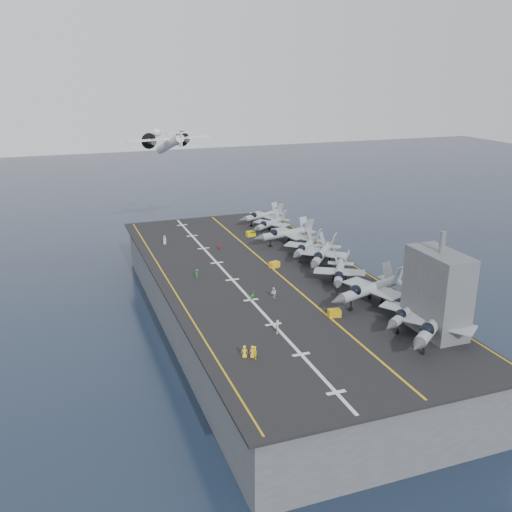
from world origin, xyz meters
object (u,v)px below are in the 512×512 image
object	(u,v)px
fighter_jet_0	(434,323)
tow_cart_a	(334,313)
transport_plane	(170,144)
island_superstructure	(438,283)

from	to	relation	value
fighter_jet_0	tow_cart_a	size ratio (longest dim) A/B	9.25
tow_cart_a	transport_plane	xyz separation A→B (m)	(-9.83, 71.19, 17.67)
fighter_jet_0	transport_plane	xyz separation A→B (m)	(-18.89, 83.36, 15.47)
tow_cart_a	transport_plane	distance (m)	74.01
island_superstructure	tow_cart_a	world-z (taller)	island_superstructure
island_superstructure	fighter_jet_0	world-z (taller)	island_superstructure
island_superstructure	tow_cart_a	bearing A→B (deg)	139.74
tow_cart_a	fighter_jet_0	bearing A→B (deg)	-53.33
fighter_jet_0	tow_cart_a	bearing A→B (deg)	126.67
transport_plane	fighter_jet_0	bearing A→B (deg)	-77.23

